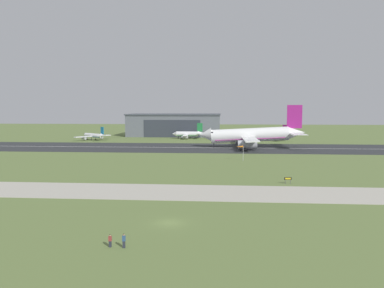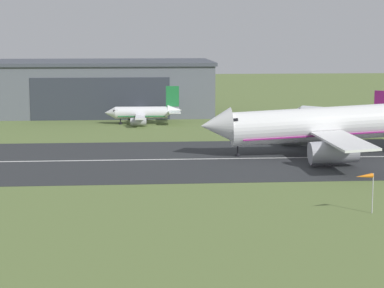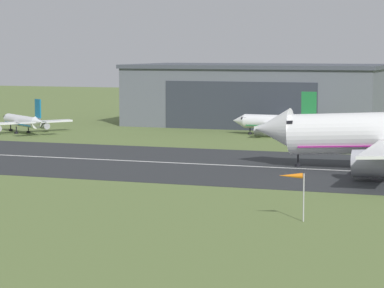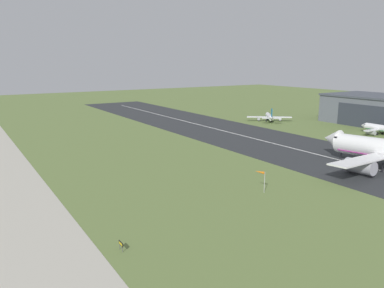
% 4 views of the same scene
% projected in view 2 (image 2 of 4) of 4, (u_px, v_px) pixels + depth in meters
% --- Properties ---
extents(ground_plane, '(630.37, 630.37, 0.00)m').
position_uv_depth(ground_plane, '(273.00, 251.00, 77.73)').
color(ground_plane, olive).
extents(runway_strip, '(390.37, 42.30, 0.06)m').
position_uv_depth(runway_strip, '(214.00, 159.00, 133.26)').
color(runway_strip, '#2B2D30').
rests_on(runway_strip, ground_plane).
extents(runway_centreline, '(351.33, 0.70, 0.01)m').
position_uv_depth(runway_centreline, '(214.00, 159.00, 133.26)').
color(runway_centreline, silver).
rests_on(runway_centreline, runway_strip).
extents(hangar_building, '(59.91, 32.76, 14.44)m').
position_uv_depth(hangar_building, '(103.00, 87.00, 205.54)').
color(hangar_building, slate).
rests_on(hangar_building, ground_plane).
extents(airplane_landing, '(48.19, 48.29, 19.41)m').
position_uv_depth(airplane_landing, '(328.00, 125.00, 136.63)').
color(airplane_landing, white).
rests_on(airplane_landing, ground_plane).
extents(airplane_parked_west, '(18.89, 18.50, 9.29)m').
position_uv_depth(airplane_parked_west, '(143.00, 113.00, 182.20)').
color(airplane_parked_west, white).
rests_on(airplane_parked_west, ground_plane).
extents(airplane_parked_centre, '(22.70, 21.32, 9.05)m').
position_uv_depth(airplane_parked_centre, '(339.00, 114.00, 177.96)').
color(airplane_parked_centre, silver).
rests_on(airplane_parked_centre, ground_plane).
extents(windsock_pole, '(2.65, 1.35, 5.16)m').
position_uv_depth(windsock_pole, '(365.00, 178.00, 92.77)').
color(windsock_pole, '#B7B7BC').
rests_on(windsock_pole, ground_plane).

